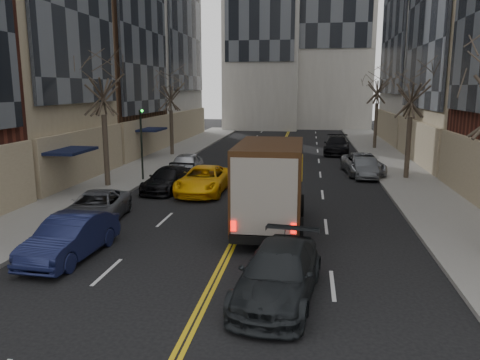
# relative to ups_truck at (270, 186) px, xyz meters

# --- Properties ---
(sidewalk_left) EXTENTS (4.00, 66.00, 0.15)m
(sidewalk_left) POSITION_rel_ups_truck_xyz_m (-10.20, 13.67, -1.74)
(sidewalk_left) COLOR slate
(sidewalk_left) RESTS_ON ground
(sidewalk_right) EXTENTS (4.00, 66.00, 0.15)m
(sidewalk_right) POSITION_rel_ups_truck_xyz_m (7.80, 13.67, -1.74)
(sidewalk_right) COLOR slate
(sidewalk_right) RESTS_ON ground
(tree_lf_mid) EXTENTS (3.20, 3.20, 8.91)m
(tree_lf_mid) POSITION_rel_ups_truck_xyz_m (-10.00, 6.67, 4.78)
(tree_lf_mid) COLOR #382D23
(tree_lf_mid) RESTS_ON sidewalk_left
(tree_lf_far) EXTENTS (3.20, 3.20, 8.12)m
(tree_lf_far) POSITION_rel_ups_truck_xyz_m (-10.00, 19.67, 4.21)
(tree_lf_far) COLOR #382D23
(tree_lf_far) RESTS_ON sidewalk_left
(tree_rt_mid) EXTENTS (3.20, 3.20, 8.32)m
(tree_rt_mid) POSITION_rel_ups_truck_xyz_m (7.60, 11.67, 4.35)
(tree_rt_mid) COLOR #382D23
(tree_rt_mid) RESTS_ON sidewalk_right
(tree_rt_far) EXTENTS (3.20, 3.20, 9.11)m
(tree_rt_far) POSITION_rel_ups_truck_xyz_m (7.60, 26.67, 4.92)
(tree_rt_far) COLOR #382D23
(tree_rt_far) RESTS_ON sidewalk_right
(traffic_signal) EXTENTS (0.29, 0.26, 4.70)m
(traffic_signal) POSITION_rel_ups_truck_xyz_m (-8.59, 8.66, 1.00)
(traffic_signal) COLOR black
(traffic_signal) RESTS_ON sidewalk_left
(ups_truck) EXTENTS (2.77, 6.62, 3.61)m
(ups_truck) POSITION_rel_ups_truck_xyz_m (0.00, 0.00, 0.00)
(ups_truck) COLOR black
(ups_truck) RESTS_ON ground
(observer_sedan) EXTENTS (2.58, 5.14, 1.43)m
(observer_sedan) POSITION_rel_ups_truck_xyz_m (0.77, -6.41, -1.10)
(observer_sedan) COLOR black
(observer_sedan) RESTS_ON ground
(taxi) EXTENTS (2.47, 5.25, 1.45)m
(taxi) POSITION_rel_ups_truck_xyz_m (-4.18, 6.13, -1.09)
(taxi) COLOR #FFB80A
(taxi) RESTS_ON ground
(pedestrian) EXTENTS (0.58, 0.75, 1.84)m
(pedestrian) POSITION_rel_ups_truck_xyz_m (-0.88, 1.54, -0.90)
(pedestrian) COLOR black
(pedestrian) RESTS_ON ground
(parked_lf_b) EXTENTS (1.76, 4.49, 1.46)m
(parked_lf_b) POSITION_rel_ups_truck_xyz_m (-6.43, -4.32, -1.09)
(parked_lf_b) COLOR #12173A
(parked_lf_b) RESTS_ON ground
(parked_lf_c) EXTENTS (2.78, 4.93, 1.30)m
(parked_lf_c) POSITION_rel_ups_truck_xyz_m (-7.50, -0.13, -1.17)
(parked_lf_c) COLOR #515359
(parked_lf_c) RESTS_ON ground
(parked_lf_d) EXTENTS (2.35, 4.68, 1.30)m
(parked_lf_d) POSITION_rel_ups_truck_xyz_m (-6.30, 6.42, -1.17)
(parked_lf_d) COLOR black
(parked_lf_d) RESTS_ON ground
(parked_lf_e) EXTENTS (2.08, 4.65, 1.55)m
(parked_lf_e) POSITION_rel_ups_truck_xyz_m (-6.33, 10.34, -1.04)
(parked_lf_e) COLOR #B4B7BC
(parked_lf_e) RESTS_ON ground
(parked_rt_a) EXTENTS (1.37, 3.88, 1.28)m
(parked_rt_a) POSITION_rel_ups_truck_xyz_m (5.10, 12.07, -1.18)
(parked_rt_a) COLOR #46484D
(parked_rt_a) RESTS_ON ground
(parked_rt_b) EXTENTS (2.77, 5.25, 1.41)m
(parked_rt_b) POSITION_rel_ups_truck_xyz_m (5.10, 13.18, -1.12)
(parked_rt_b) COLOR #94979B
(parked_rt_b) RESTS_ON ground
(parked_rt_c) EXTENTS (2.53, 5.45, 1.54)m
(parked_rt_c) POSITION_rel_ups_truck_xyz_m (3.90, 22.94, -1.05)
(parked_rt_c) COLOR black
(parked_rt_c) RESTS_ON ground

